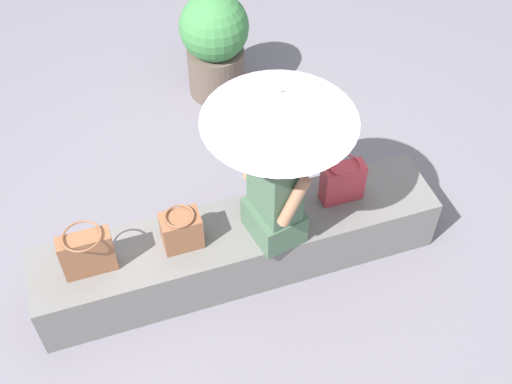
{
  "coord_description": "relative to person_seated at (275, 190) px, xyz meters",
  "views": [
    {
      "loc": [
        -0.7,
        -2.44,
        3.6
      ],
      "look_at": [
        0.1,
        -0.05,
        0.76
      ],
      "focal_mm": 45.79,
      "sensor_mm": 36.0,
      "label": 1
    }
  ],
  "objects": [
    {
      "name": "parasol",
      "position": [
        0.04,
        0.08,
        0.56
      ],
      "size": [
        0.86,
        0.86,
        1.07
      ],
      "color": "#B7B7BC",
      "rests_on": "stone_bench"
    },
    {
      "name": "tote_bag_canvas",
      "position": [
        -0.56,
        0.09,
        -0.26
      ],
      "size": [
        0.24,
        0.18,
        0.26
      ],
      "color": "brown",
      "rests_on": "stone_bench"
    },
    {
      "name": "person_seated",
      "position": [
        0.0,
        0.0,
        0.0
      ],
      "size": [
        0.34,
        0.5,
        0.9
      ],
      "color": "#47664C",
      "rests_on": "stone_bench"
    },
    {
      "name": "stone_bench",
      "position": [
        -0.2,
        0.1,
        -0.59
      ],
      "size": [
        2.6,
        0.5,
        0.41
      ],
      "primitive_type": "cube",
      "color": "slate",
      "rests_on": "ground"
    },
    {
      "name": "handbag_black",
      "position": [
        0.51,
        0.13,
        -0.24
      ],
      "size": [
        0.27,
        0.2,
        0.3
      ],
      "color": "#B2333D",
      "rests_on": "stone_bench"
    },
    {
      "name": "planter_near",
      "position": [
        0.18,
        1.9,
        -0.31
      ],
      "size": [
        0.55,
        0.55,
        0.91
      ],
      "color": "brown",
      "rests_on": "ground"
    },
    {
      "name": "ground_plane",
      "position": [
        -0.2,
        0.1,
        -0.8
      ],
      "size": [
        14.0,
        14.0,
        0.0
      ],
      "primitive_type": "plane",
      "color": "slate"
    },
    {
      "name": "shoulder_bag_spare",
      "position": [
        -1.11,
        0.08,
        -0.23
      ],
      "size": [
        0.31,
        0.23,
        0.32
      ],
      "color": "brown",
      "rests_on": "stone_bench"
    }
  ]
}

